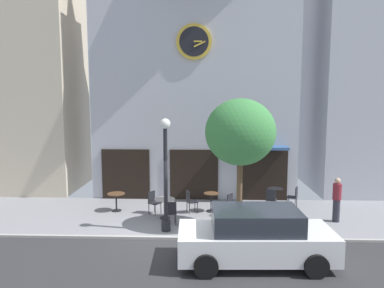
{
  "coord_description": "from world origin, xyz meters",
  "views": [
    {
      "loc": [
        1.22,
        -11.58,
        4.6
      ],
      "look_at": [
        0.71,
        2.46,
        2.86
      ],
      "focal_mm": 34.44,
      "sensor_mm": 36.0,
      "label": 1
    }
  ],
  "objects_px": {
    "cafe_chair_by_entrance": "(171,211)",
    "cafe_chair_under_awning": "(228,203)",
    "cafe_table_center": "(116,198)",
    "cafe_table_leftmost": "(165,204)",
    "cafe_chair_mid_row": "(153,201)",
    "cafe_table_near_door": "(211,199)",
    "cafe_chair_facing_wall": "(190,200)",
    "cafe_table_center_left": "(275,194)",
    "street_lamp": "(166,175)",
    "street_tree": "(240,133)",
    "cafe_chair_corner": "(271,198)",
    "cafe_chair_curbside": "(294,195)",
    "pedestrian_maroon": "(337,199)",
    "parked_car_white": "(255,237)"
  },
  "relations": [
    {
      "from": "cafe_chair_facing_wall",
      "to": "cafe_chair_by_entrance",
      "type": "bearing_deg",
      "value": -112.58
    },
    {
      "from": "cafe_table_near_door",
      "to": "cafe_chair_by_entrance",
      "type": "bearing_deg",
      "value": -130.84
    },
    {
      "from": "cafe_table_leftmost",
      "to": "cafe_chair_curbside",
      "type": "distance_m",
      "value": 5.55
    },
    {
      "from": "cafe_table_center",
      "to": "cafe_table_leftmost",
      "type": "xyz_separation_m",
      "value": [
        2.09,
        -0.86,
        0.05
      ]
    },
    {
      "from": "street_lamp",
      "to": "cafe_table_near_door",
      "type": "relative_size",
      "value": 5.1
    },
    {
      "from": "cafe_table_leftmost",
      "to": "parked_car_white",
      "type": "bearing_deg",
      "value": -51.69
    },
    {
      "from": "street_tree",
      "to": "cafe_table_near_door",
      "type": "xyz_separation_m",
      "value": [
        -0.95,
        1.99,
        -2.93
      ]
    },
    {
      "from": "street_lamp",
      "to": "cafe_chair_by_entrance",
      "type": "distance_m",
      "value": 1.58
    },
    {
      "from": "cafe_chair_mid_row",
      "to": "cafe_chair_by_entrance",
      "type": "bearing_deg",
      "value": -58.69
    },
    {
      "from": "cafe_table_center",
      "to": "cafe_chair_mid_row",
      "type": "height_order",
      "value": "cafe_chair_mid_row"
    },
    {
      "from": "cafe_chair_under_awning",
      "to": "street_tree",
      "type": "bearing_deg",
      "value": -77.94
    },
    {
      "from": "cafe_table_center",
      "to": "cafe_chair_facing_wall",
      "type": "relative_size",
      "value": 0.82
    },
    {
      "from": "cafe_chair_under_awning",
      "to": "street_lamp",
      "type": "bearing_deg",
      "value": -142.24
    },
    {
      "from": "parked_car_white",
      "to": "cafe_chair_facing_wall",
      "type": "bearing_deg",
      "value": 114.09
    },
    {
      "from": "cafe_table_leftmost",
      "to": "cafe_chair_under_awning",
      "type": "height_order",
      "value": "cafe_chair_under_awning"
    },
    {
      "from": "parked_car_white",
      "to": "cafe_table_center_left",
      "type": "bearing_deg",
      "value": 74.12
    },
    {
      "from": "street_lamp",
      "to": "cafe_chair_under_awning",
      "type": "height_order",
      "value": "street_lamp"
    },
    {
      "from": "cafe_chair_corner",
      "to": "cafe_chair_under_awning",
      "type": "bearing_deg",
      "value": -158.02
    },
    {
      "from": "cafe_chair_mid_row",
      "to": "parked_car_white",
      "type": "bearing_deg",
      "value": -51.19
    },
    {
      "from": "cafe_chair_under_awning",
      "to": "pedestrian_maroon",
      "type": "xyz_separation_m",
      "value": [
        4.04,
        -0.54,
        0.33
      ]
    },
    {
      "from": "cafe_table_center_left",
      "to": "cafe_chair_by_entrance",
      "type": "relative_size",
      "value": 0.84
    },
    {
      "from": "street_tree",
      "to": "cafe_chair_by_entrance",
      "type": "height_order",
      "value": "street_tree"
    },
    {
      "from": "street_lamp",
      "to": "parked_car_white",
      "type": "height_order",
      "value": "street_lamp"
    },
    {
      "from": "cafe_chair_corner",
      "to": "cafe_chair_under_awning",
      "type": "height_order",
      "value": "same"
    },
    {
      "from": "cafe_chair_under_awning",
      "to": "cafe_chair_corner",
      "type": "bearing_deg",
      "value": 21.98
    },
    {
      "from": "cafe_chair_mid_row",
      "to": "cafe_table_near_door",
      "type": "bearing_deg",
      "value": 8.63
    },
    {
      "from": "cafe_chair_corner",
      "to": "cafe_chair_mid_row",
      "type": "xyz_separation_m",
      "value": [
        -4.79,
        -0.55,
        0.0
      ]
    },
    {
      "from": "cafe_chair_by_entrance",
      "to": "cafe_chair_under_awning",
      "type": "distance_m",
      "value": 2.45
    },
    {
      "from": "cafe_table_center_left",
      "to": "cafe_chair_curbside",
      "type": "height_order",
      "value": "cafe_chair_curbside"
    },
    {
      "from": "cafe_table_leftmost",
      "to": "cafe_chair_curbside",
      "type": "bearing_deg",
      "value": 16.65
    },
    {
      "from": "street_lamp",
      "to": "cafe_chair_mid_row",
      "type": "relative_size",
      "value": 4.38
    },
    {
      "from": "cafe_table_leftmost",
      "to": "parked_car_white",
      "type": "xyz_separation_m",
      "value": [
        2.97,
        -3.76,
        0.18
      ]
    },
    {
      "from": "street_lamp",
      "to": "cafe_table_center_left",
      "type": "bearing_deg",
      "value": 36.4
    },
    {
      "from": "street_tree",
      "to": "pedestrian_maroon",
      "type": "distance_m",
      "value": 4.62
    },
    {
      "from": "cafe_chair_facing_wall",
      "to": "cafe_chair_by_entrance",
      "type": "xyz_separation_m",
      "value": [
        -0.64,
        -1.54,
        0.0
      ]
    },
    {
      "from": "cafe_chair_under_awning",
      "to": "pedestrian_maroon",
      "type": "height_order",
      "value": "pedestrian_maroon"
    },
    {
      "from": "cafe_chair_by_entrance",
      "to": "pedestrian_maroon",
      "type": "height_order",
      "value": "pedestrian_maroon"
    },
    {
      "from": "cafe_table_near_door",
      "to": "pedestrian_maroon",
      "type": "bearing_deg",
      "value": -12.99
    },
    {
      "from": "cafe_table_center_left",
      "to": "cafe_chair_facing_wall",
      "type": "height_order",
      "value": "cafe_chair_facing_wall"
    },
    {
      "from": "street_lamp",
      "to": "parked_car_white",
      "type": "distance_m",
      "value": 3.88
    },
    {
      "from": "street_tree",
      "to": "cafe_table_center",
      "type": "bearing_deg",
      "value": 158.5
    },
    {
      "from": "cafe_chair_mid_row",
      "to": "cafe_chair_curbside",
      "type": "xyz_separation_m",
      "value": [
        5.84,
        1.0,
        0.0
      ]
    },
    {
      "from": "street_lamp",
      "to": "cafe_chair_under_awning",
      "type": "xyz_separation_m",
      "value": [
        2.25,
        1.75,
        -1.47
      ]
    },
    {
      "from": "cafe_chair_facing_wall",
      "to": "pedestrian_maroon",
      "type": "relative_size",
      "value": 0.54
    },
    {
      "from": "cafe_chair_mid_row",
      "to": "cafe_chair_under_awning",
      "type": "bearing_deg",
      "value": -3.51
    },
    {
      "from": "cafe_table_center_left",
      "to": "cafe_chair_curbside",
      "type": "relative_size",
      "value": 0.84
    },
    {
      "from": "cafe_table_near_door",
      "to": "cafe_chair_by_entrance",
      "type": "relative_size",
      "value": 0.86
    },
    {
      "from": "cafe_chair_under_awning",
      "to": "parked_car_white",
      "type": "height_order",
      "value": "parked_car_white"
    },
    {
      "from": "street_tree",
      "to": "cafe_chair_corner",
      "type": "height_order",
      "value": "street_tree"
    },
    {
      "from": "cafe_chair_corner",
      "to": "cafe_chair_facing_wall",
      "type": "bearing_deg",
      "value": -173.28
    }
  ]
}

